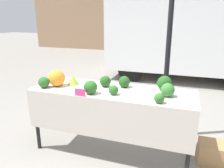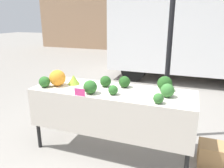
{
  "view_description": "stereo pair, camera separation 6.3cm",
  "coord_description": "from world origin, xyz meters",
  "views": [
    {
      "loc": [
        0.85,
        -2.53,
        1.78
      ],
      "look_at": [
        0.0,
        0.0,
        0.96
      ],
      "focal_mm": 35.0,
      "sensor_mm": 36.0,
      "label": 1
    },
    {
      "loc": [
        0.91,
        -2.51,
        1.78
      ],
      "look_at": [
        0.0,
        0.0,
        0.96
      ],
      "focal_mm": 35.0,
      "sensor_mm": 36.0,
      "label": 2
    }
  ],
  "objects": [
    {
      "name": "romanesco_head",
      "position": [
        -0.59,
        0.06,
        0.95
      ],
      "size": [
        0.17,
        0.17,
        0.13
      ],
      "color": "#93B238",
      "rests_on": "market_table"
    },
    {
      "name": "broccoli_head_1",
      "position": [
        -0.13,
        0.1,
        0.96
      ],
      "size": [
        0.15,
        0.15,
        0.15
      ],
      "color": "#23511E",
      "rests_on": "market_table"
    },
    {
      "name": "produce_crate",
      "position": [
        1.38,
        0.13,
        0.14
      ],
      "size": [
        0.51,
        0.29,
        0.28
      ],
      "color": "tan",
      "rests_on": "ground_plane"
    },
    {
      "name": "broccoli_head_7",
      "position": [
        0.64,
        0.2,
        0.98
      ],
      "size": [
        0.19,
        0.19,
        0.19
      ],
      "color": "#23511E",
      "rests_on": "market_table"
    },
    {
      "name": "broccoli_head_0",
      "position": [
        0.12,
        0.16,
        0.96
      ],
      "size": [
        0.15,
        0.15,
        0.15
      ],
      "color": "#23511E",
      "rests_on": "market_table"
    },
    {
      "name": "broccoli_head_5",
      "position": [
        0.7,
        -0.02,
        0.96
      ],
      "size": [
        0.16,
        0.16,
        0.16
      ],
      "color": "#387533",
      "rests_on": "market_table"
    },
    {
      "name": "market_table",
      "position": [
        0.0,
        -0.06,
        0.76
      ],
      "size": [
        2.1,
        0.7,
        0.88
      ],
      "color": "beige",
      "rests_on": "ground_plane"
    },
    {
      "name": "price_sign",
      "position": [
        -0.29,
        -0.34,
        0.93
      ],
      "size": [
        0.13,
        0.01,
        0.09
      ],
      "color": "#E53D84",
      "rests_on": "market_table"
    },
    {
      "name": "broccoli_head_2",
      "position": [
        -0.89,
        -0.2,
        0.96
      ],
      "size": [
        0.15,
        0.15,
        0.15
      ],
      "color": "#2D6628",
      "rests_on": "market_table"
    },
    {
      "name": "broccoli_head_3",
      "position": [
        -0.2,
        -0.22,
        0.97
      ],
      "size": [
        0.17,
        0.17,
        0.17
      ],
      "color": "#2D6628",
      "rests_on": "market_table"
    },
    {
      "name": "broccoli_head_6",
      "position": [
        0.07,
        -0.16,
        0.94
      ],
      "size": [
        0.12,
        0.12,
        0.12
      ],
      "color": "#2D6628",
      "rests_on": "market_table"
    },
    {
      "name": "broccoli_head_4",
      "position": [
        0.63,
        -0.26,
        0.94
      ],
      "size": [
        0.12,
        0.12,
        0.12
      ],
      "color": "#336B2D",
      "rests_on": "market_table"
    },
    {
      "name": "ground_plane",
      "position": [
        0.0,
        0.0,
        0.0
      ],
      "size": [
        40.0,
        40.0,
        0.0
      ],
      "primitive_type": "plane",
      "color": "gray"
    },
    {
      "name": "tent_pole",
      "position": [
        0.62,
        0.59,
        1.26
      ],
      "size": [
        0.07,
        0.07,
        2.51
      ],
      "color": "black",
      "rests_on": "ground_plane"
    },
    {
      "name": "orange_cauliflower",
      "position": [
        -0.76,
        -0.08,
        0.99
      ],
      "size": [
        0.22,
        0.22,
        0.22
      ],
      "color": "orange",
      "rests_on": "market_table"
    },
    {
      "name": "parked_truck",
      "position": [
        0.75,
        4.37,
        1.43
      ],
      "size": [
        4.52,
        2.17,
        2.7
      ],
      "color": "white",
      "rests_on": "ground_plane"
    }
  ]
}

